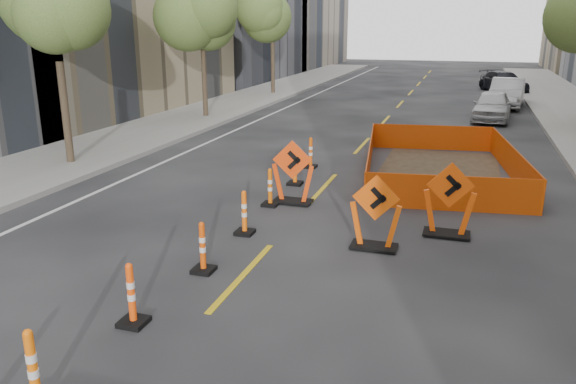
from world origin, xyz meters
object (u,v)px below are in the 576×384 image
(channelizer_4, at_px, (203,247))
(channelizer_7, at_px, (295,167))
(channelizer_6, at_px, (270,187))
(chevron_sign_right, at_px, (449,200))
(channelizer_3, at_px, (131,294))
(chevron_sign_center, at_px, (375,212))
(parked_car_near, at_px, (492,106))
(parked_car_far, at_px, (503,82))
(parked_car_mid, at_px, (507,93))
(channelizer_5, at_px, (244,212))
(channelizer_8, at_px, (311,153))
(channelizer_2, at_px, (33,370))
(chevron_sign_left, at_px, (293,172))

(channelizer_4, height_order, channelizer_7, channelizer_7)
(channelizer_6, bearing_deg, channelizer_7, 89.18)
(channelizer_7, relative_size, chevron_sign_right, 0.62)
(channelizer_3, relative_size, chevron_sign_center, 0.65)
(chevron_sign_right, height_order, parked_car_near, chevron_sign_right)
(chevron_sign_center, height_order, parked_car_far, chevron_sign_center)
(parked_car_near, distance_m, parked_car_mid, 5.11)
(channelizer_6, xyz_separation_m, chevron_sign_center, (2.95, -2.02, 0.30))
(channelizer_5, relative_size, chevron_sign_right, 0.60)
(channelizer_7, distance_m, parked_car_far, 26.99)
(channelizer_8, distance_m, parked_car_near, 12.79)
(channelizer_7, height_order, chevron_sign_right, chevron_sign_right)
(channelizer_2, relative_size, parked_car_mid, 0.22)
(channelizer_3, relative_size, channelizer_5, 1.03)
(parked_car_mid, bearing_deg, channelizer_2, -96.51)
(channelizer_7, height_order, chevron_sign_left, chevron_sign_left)
(channelizer_8, bearing_deg, parked_car_near, 63.26)
(channelizer_2, xyz_separation_m, chevron_sign_left, (0.53, 8.58, 0.29))
(channelizer_3, bearing_deg, chevron_sign_right, 50.46)
(channelizer_6, distance_m, chevron_sign_left, 0.70)
(channelizer_6, relative_size, chevron_sign_right, 0.59)
(channelizer_8, relative_size, chevron_sign_right, 0.60)
(channelizer_2, distance_m, chevron_sign_left, 8.61)
(parked_car_far, bearing_deg, channelizer_7, -126.88)
(channelizer_6, bearing_deg, parked_car_mid, 72.22)
(channelizer_3, distance_m, parked_car_mid, 27.51)
(channelizer_3, height_order, channelizer_8, channelizer_3)
(chevron_sign_center, distance_m, parked_car_far, 30.45)
(channelizer_5, relative_size, parked_car_near, 0.24)
(channelizer_4, relative_size, channelizer_8, 1.00)
(chevron_sign_left, relative_size, parked_car_near, 0.40)
(chevron_sign_left, relative_size, parked_car_far, 0.35)
(channelizer_2, distance_m, parked_car_near, 24.40)
(channelizer_2, bearing_deg, channelizer_8, 90.09)
(chevron_sign_left, bearing_deg, parked_car_far, 64.88)
(channelizer_8, relative_size, parked_car_mid, 0.21)
(parked_car_mid, height_order, parked_car_far, parked_car_mid)
(chevron_sign_right, height_order, parked_car_mid, chevron_sign_right)
(channelizer_8, distance_m, chevron_sign_center, 6.84)
(parked_car_far, bearing_deg, channelizer_2, -123.05)
(channelizer_5, bearing_deg, chevron_sign_center, 0.58)
(chevron_sign_right, bearing_deg, channelizer_2, -131.02)
(channelizer_3, bearing_deg, channelizer_4, 84.91)
(channelizer_7, xyz_separation_m, parked_car_far, (6.74, 26.14, 0.17))
(chevron_sign_center, bearing_deg, chevron_sign_left, 134.48)
(channelizer_6, bearing_deg, channelizer_8, 91.04)
(channelizer_2, bearing_deg, parked_car_near, 76.41)
(channelizer_3, bearing_deg, parked_car_near, 75.19)
(chevron_sign_center, relative_size, parked_car_mid, 0.33)
(channelizer_5, distance_m, chevron_sign_left, 2.48)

